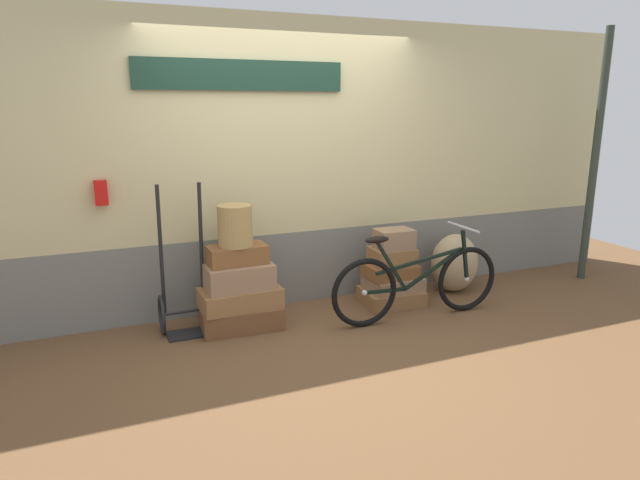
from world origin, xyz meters
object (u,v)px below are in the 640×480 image
(suitcase_6, at_px, (390,271))
(suitcase_8, at_px, (394,239))
(suitcase_2, at_px, (239,277))
(burlap_sack, at_px, (454,263))
(suitcase_7, at_px, (392,256))
(wicker_basket, at_px, (235,226))
(luggage_trolley, at_px, (185,300))
(suitcase_4, at_px, (391,296))
(suitcase_1, at_px, (240,298))
(suitcase_5, at_px, (393,283))
(bicycle, at_px, (417,283))
(suitcase_0, at_px, (241,317))
(suitcase_3, at_px, (237,255))

(suitcase_6, bearing_deg, suitcase_8, -46.09)
(suitcase_2, relative_size, burlap_sack, 0.93)
(suitcase_6, bearing_deg, suitcase_2, -179.87)
(suitcase_6, relative_size, suitcase_8, 1.34)
(suitcase_7, bearing_deg, wicker_basket, -177.14)
(luggage_trolley, bearing_deg, suitcase_4, -2.93)
(suitcase_1, distance_m, suitcase_5, 1.52)
(suitcase_8, bearing_deg, suitcase_2, -177.89)
(luggage_trolley, bearing_deg, suitcase_8, -3.07)
(suitcase_7, bearing_deg, suitcase_4, -110.16)
(luggage_trolley, height_order, bicycle, luggage_trolley)
(suitcase_0, distance_m, suitcase_3, 0.56)
(suitcase_3, height_order, luggage_trolley, luggage_trolley)
(suitcase_6, distance_m, bicycle, 0.43)
(luggage_trolley, relative_size, burlap_sack, 2.12)
(suitcase_1, xyz_separation_m, bicycle, (1.51, -0.40, 0.06))
(suitcase_5, xyz_separation_m, luggage_trolley, (-1.97, 0.09, 0.07))
(suitcase_3, relative_size, suitcase_7, 1.23)
(suitcase_3, distance_m, wicker_basket, 0.25)
(suitcase_1, bearing_deg, suitcase_8, -2.24)
(suitcase_5, height_order, luggage_trolley, luggage_trolley)
(suitcase_8, distance_m, bicycle, 0.51)
(wicker_basket, bearing_deg, suitcase_1, -50.94)
(suitcase_0, relative_size, suitcase_8, 1.96)
(suitcase_3, distance_m, suitcase_4, 1.61)
(suitcase_8, xyz_separation_m, luggage_trolley, (-1.95, 0.10, -0.37))
(suitcase_2, bearing_deg, suitcase_3, 95.29)
(suitcase_0, relative_size, burlap_sack, 1.13)
(suitcase_3, bearing_deg, suitcase_0, -82.87)
(suitcase_0, height_order, suitcase_1, suitcase_1)
(luggage_trolley, bearing_deg, bicycle, -14.68)
(wicker_basket, xyz_separation_m, luggage_trolley, (-0.43, 0.10, -0.63))
(suitcase_8, bearing_deg, burlap_sack, 7.70)
(suitcase_4, xyz_separation_m, bicycle, (0.02, -0.41, 0.26))
(suitcase_6, height_order, suitcase_7, suitcase_7)
(suitcase_0, relative_size, suitcase_7, 1.70)
(suitcase_8, distance_m, wicker_basket, 1.54)
(suitcase_0, xyz_separation_m, suitcase_3, (-0.00, 0.03, 0.55))
(suitcase_4, height_order, wicker_basket, wicker_basket)
(wicker_basket, bearing_deg, bicycle, -15.20)
(suitcase_1, xyz_separation_m, suitcase_2, (-0.00, -0.00, 0.19))
(suitcase_0, bearing_deg, luggage_trolley, 167.30)
(suitcase_8, distance_m, burlap_sack, 0.85)
(suitcase_1, relative_size, suitcase_3, 1.38)
(suitcase_3, relative_size, bicycle, 0.30)
(burlap_sack, bearing_deg, suitcase_4, -174.17)
(suitcase_5, bearing_deg, bicycle, -90.52)
(suitcase_2, bearing_deg, suitcase_0, -40.08)
(suitcase_2, height_order, suitcase_7, suitcase_2)
(suitcase_1, distance_m, suitcase_2, 0.19)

